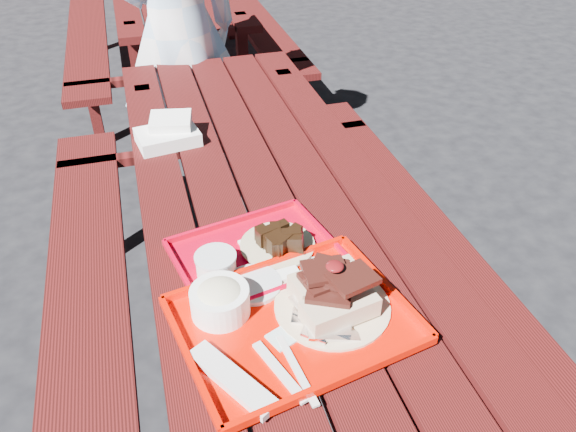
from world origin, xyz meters
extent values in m
plane|color=black|center=(0.00, 0.00, 0.00)|extent=(60.00, 60.00, 0.00)
cube|color=#430C0C|center=(-0.30, 0.00, 0.73)|extent=(0.14, 2.40, 0.04)
cube|color=#430C0C|center=(-0.15, 0.00, 0.73)|extent=(0.14, 2.40, 0.04)
cube|color=#430C0C|center=(0.00, 0.00, 0.73)|extent=(0.14, 2.40, 0.04)
cube|color=#430C0C|center=(0.15, 0.00, 0.73)|extent=(0.14, 2.40, 0.04)
cube|color=#430C0C|center=(0.30, 0.00, 0.73)|extent=(0.14, 2.40, 0.04)
cube|color=#430C0C|center=(-0.58, 0.00, 0.43)|extent=(0.25, 2.40, 0.04)
cube|color=#430C0C|center=(-0.58, 0.84, 0.21)|extent=(0.06, 0.06, 0.42)
cube|color=#430C0C|center=(0.58, 0.00, 0.43)|extent=(0.25, 2.40, 0.04)
cube|color=#430C0C|center=(0.58, 0.84, 0.21)|extent=(0.06, 0.06, 0.42)
cube|color=#430C0C|center=(-0.30, 0.96, 0.38)|extent=(0.06, 0.06, 0.75)
cube|color=#430C0C|center=(0.30, 0.96, 0.38)|extent=(0.06, 0.06, 0.75)
cube|color=#430C0C|center=(0.00, 0.96, 0.43)|extent=(1.40, 0.06, 0.04)
cube|color=#430C0C|center=(-0.58, 2.80, 0.43)|extent=(0.25, 2.40, 0.04)
cube|color=#430C0C|center=(-0.58, 1.96, 0.21)|extent=(0.06, 0.06, 0.42)
cube|color=#430C0C|center=(-0.58, 3.64, 0.21)|extent=(0.06, 0.06, 0.42)
cube|color=#430C0C|center=(0.58, 2.80, 0.43)|extent=(0.25, 2.40, 0.04)
cube|color=#430C0C|center=(0.58, 1.96, 0.21)|extent=(0.06, 0.06, 0.42)
cube|color=#430C0C|center=(0.58, 3.64, 0.21)|extent=(0.06, 0.06, 0.42)
cube|color=#430C0C|center=(-0.30, 1.84, 0.38)|extent=(0.06, 0.06, 0.75)
cube|color=#430C0C|center=(0.30, 1.84, 0.38)|extent=(0.06, 0.06, 0.75)
cube|color=#430C0C|center=(0.00, 1.84, 0.43)|extent=(1.40, 0.06, 0.04)
cube|color=red|center=(-0.08, -0.46, 0.76)|extent=(0.54, 0.46, 0.01)
cube|color=red|center=(-0.11, -0.27, 0.77)|extent=(0.48, 0.10, 0.02)
cube|color=red|center=(-0.04, -0.64, 0.77)|extent=(0.48, 0.10, 0.02)
cube|color=red|center=(0.16, -0.41, 0.77)|extent=(0.08, 0.37, 0.02)
cube|color=red|center=(-0.31, -0.50, 0.77)|extent=(0.08, 0.37, 0.02)
cylinder|color=#D1B48D|center=(0.02, -0.44, 0.77)|extent=(0.26, 0.26, 0.01)
cube|color=tan|center=(0.02, -0.48, 0.80)|extent=(0.18, 0.11, 0.05)
cube|color=tan|center=(0.02, -0.39, 0.80)|extent=(0.18, 0.11, 0.05)
ellipsoid|color=#560C0E|center=(0.02, -0.44, 0.90)|extent=(0.04, 0.04, 0.02)
cylinder|color=white|center=(-0.22, -0.38, 0.80)|extent=(0.13, 0.13, 0.07)
ellipsoid|color=beige|center=(-0.22, -0.38, 0.82)|extent=(0.11, 0.11, 0.05)
cylinder|color=silver|center=(-0.13, -0.32, 0.77)|extent=(0.14, 0.14, 0.01)
cube|color=silver|center=(-0.24, -0.58, 0.77)|extent=(0.15, 0.21, 0.02)
cube|color=silver|center=(-0.14, -0.58, 0.77)|extent=(0.07, 0.17, 0.01)
cube|color=silver|center=(-0.11, -0.58, 0.77)|extent=(0.04, 0.19, 0.01)
cube|color=silver|center=(-0.11, -0.50, 0.77)|extent=(0.07, 0.07, 0.00)
cube|color=#BB001A|center=(-0.10, -0.21, 0.76)|extent=(0.44, 0.37, 0.01)
cube|color=#BB001A|center=(-0.13, -0.06, 0.77)|extent=(0.38, 0.09, 0.02)
cube|color=#BB001A|center=(-0.07, -0.35, 0.77)|extent=(0.38, 0.09, 0.02)
cube|color=#BB001A|center=(0.09, -0.17, 0.77)|extent=(0.07, 0.29, 0.02)
cube|color=#BB001A|center=(-0.29, -0.25, 0.77)|extent=(0.07, 0.29, 0.02)
cube|color=white|center=(-0.06, -0.20, 0.76)|extent=(0.16, 0.16, 0.01)
cylinder|color=tan|center=(-0.04, -0.20, 0.77)|extent=(0.19, 0.19, 0.01)
cylinder|color=silver|center=(-0.21, -0.25, 0.78)|extent=(0.10, 0.10, 0.05)
cylinder|color=silver|center=(-0.21, -0.25, 0.81)|extent=(0.10, 0.10, 0.01)
cube|color=white|center=(-0.10, -0.32, 0.77)|extent=(0.16, 0.05, 0.01)
cube|color=silver|center=(0.03, -0.28, 0.76)|extent=(0.05, 0.04, 0.00)
cube|color=white|center=(-0.25, 0.46, 0.77)|extent=(0.22, 0.17, 0.05)
cube|color=white|center=(-0.23, 0.49, 0.81)|extent=(0.16, 0.13, 0.04)
imported|color=#B0D1F0|center=(-0.10, 1.31, 0.85)|extent=(0.70, 0.55, 1.70)
camera|label=1|loc=(-0.33, -1.28, 1.68)|focal=35.00mm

